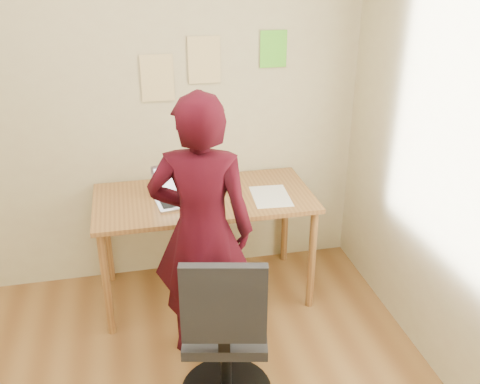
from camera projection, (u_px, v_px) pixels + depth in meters
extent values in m
cube|color=beige|center=(98.00, 93.00, 3.41)|extent=(3.50, 0.04, 2.70)
cube|color=olive|center=(204.00, 198.00, 3.45)|extent=(1.40, 0.70, 0.03)
cylinder|color=olive|center=(106.00, 285.00, 3.21)|extent=(0.05, 0.05, 0.71)
cylinder|color=olive|center=(312.00, 260.00, 3.46)|extent=(0.05, 0.05, 0.71)
cylinder|color=olive|center=(107.00, 236.00, 3.74)|extent=(0.05, 0.05, 0.71)
cylinder|color=olive|center=(285.00, 218.00, 3.99)|extent=(0.05, 0.05, 0.71)
cube|color=silver|center=(181.00, 202.00, 3.34)|extent=(0.32, 0.24, 0.01)
cube|color=black|center=(180.00, 201.00, 3.34)|extent=(0.25, 0.14, 0.00)
cube|color=silver|center=(175.00, 179.00, 3.41)|extent=(0.30, 0.10, 0.20)
cube|color=white|center=(175.00, 179.00, 3.41)|extent=(0.26, 0.08, 0.16)
cube|color=white|center=(271.00, 196.00, 3.44)|extent=(0.26, 0.35, 0.00)
cube|color=black|center=(238.00, 205.00, 3.31)|extent=(0.07, 0.12, 0.01)
cube|color=#3F4C59|center=(238.00, 204.00, 3.31)|extent=(0.06, 0.10, 0.00)
cube|color=#E2C587|center=(157.00, 78.00, 3.42)|extent=(0.21, 0.00, 0.30)
cube|color=#E2C587|center=(204.00, 60.00, 3.44)|extent=(0.21, 0.00, 0.30)
cube|color=#5ED830|center=(273.00, 49.00, 3.51)|extent=(0.18, 0.00, 0.24)
cube|color=black|center=(226.00, 329.00, 2.72)|extent=(0.49, 0.49, 0.06)
cube|color=black|center=(224.00, 304.00, 2.41)|extent=(0.40, 0.13, 0.41)
cube|color=black|center=(224.00, 341.00, 2.51)|extent=(0.06, 0.05, 0.11)
cylinder|color=black|center=(226.00, 363.00, 2.82)|extent=(0.06, 0.06, 0.41)
imported|color=#330610|center=(202.00, 232.00, 2.92)|extent=(0.66, 0.52, 1.58)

